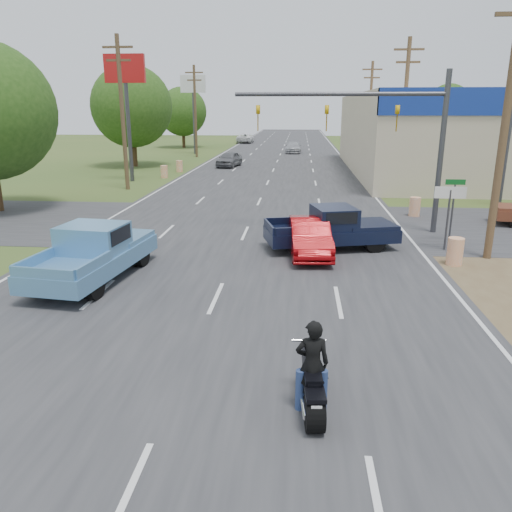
# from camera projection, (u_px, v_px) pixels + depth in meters

# --- Properties ---
(ground) EXTENTS (200.00, 200.00, 0.00)m
(ground) POSITION_uv_depth(u_px,v_px,m) (125.00, 501.00, 7.16)
(ground) COLOR #345020
(ground) RESTS_ON ground
(main_road) EXTENTS (15.00, 180.00, 0.02)m
(main_road) POSITION_uv_depth(u_px,v_px,m) (273.00, 170.00, 45.36)
(main_road) COLOR #2D2D30
(main_road) RESTS_ON ground
(cross_road) EXTENTS (120.00, 10.00, 0.02)m
(cross_road) POSITION_uv_depth(u_px,v_px,m) (249.00, 224.00, 24.35)
(cross_road) COLOR #2D2D30
(cross_road) RESTS_ON ground
(utility_pole_1) EXTENTS (2.00, 0.28, 10.00)m
(utility_pole_1) POSITION_uv_depth(u_px,v_px,m) (507.00, 111.00, 17.28)
(utility_pole_1) COLOR #4C3823
(utility_pole_1) RESTS_ON ground
(utility_pole_2) EXTENTS (2.00, 0.28, 10.00)m
(utility_pole_2) POSITION_uv_depth(u_px,v_px,m) (404.00, 110.00, 34.47)
(utility_pole_2) COLOR #4C3823
(utility_pole_2) RESTS_ON ground
(utility_pole_3) EXTENTS (2.00, 0.28, 10.00)m
(utility_pole_3) POSITION_uv_depth(u_px,v_px,m) (370.00, 109.00, 51.66)
(utility_pole_3) COLOR #4C3823
(utility_pole_3) RESTS_ON ground
(utility_pole_5) EXTENTS (2.00, 0.28, 10.00)m
(utility_pole_5) POSITION_uv_depth(u_px,v_px,m) (122.00, 110.00, 33.18)
(utility_pole_5) COLOR #4C3823
(utility_pole_5) RESTS_ON ground
(utility_pole_6) EXTENTS (2.00, 0.28, 10.00)m
(utility_pole_6) POSITION_uv_depth(u_px,v_px,m) (195.00, 109.00, 56.10)
(utility_pole_6) COLOR #4C3823
(utility_pole_6) RESTS_ON ground
(tree_1) EXTENTS (7.56, 7.56, 9.36)m
(tree_1) POSITION_uv_depth(u_px,v_px,m) (132.00, 106.00, 46.80)
(tree_1) COLOR #422D19
(tree_1) RESTS_ON ground
(tree_2) EXTENTS (6.72, 6.72, 8.32)m
(tree_2) POSITION_uv_depth(u_px,v_px,m) (183.00, 112.00, 69.96)
(tree_2) COLOR #422D19
(tree_2) RESTS_ON ground
(tree_5) EXTENTS (7.98, 7.98, 9.88)m
(tree_5) POSITION_uv_depth(u_px,v_px,m) (448.00, 106.00, 93.73)
(tree_5) COLOR #422D19
(tree_5) RESTS_ON ground
(tree_6) EXTENTS (8.82, 8.82, 10.92)m
(tree_6) POSITION_uv_depth(u_px,v_px,m) (137.00, 102.00, 98.52)
(tree_6) COLOR #422D19
(tree_6) RESTS_ON ground
(barrel_0) EXTENTS (0.56, 0.56, 1.00)m
(barrel_0) POSITION_uv_depth(u_px,v_px,m) (455.00, 252.00, 17.82)
(barrel_0) COLOR orange
(barrel_0) RESTS_ON ground
(barrel_1) EXTENTS (0.56, 0.56, 1.00)m
(barrel_1) POSITION_uv_depth(u_px,v_px,m) (415.00, 207.00, 25.90)
(barrel_1) COLOR orange
(barrel_1) RESTS_ON ground
(barrel_2) EXTENTS (0.56, 0.56, 1.00)m
(barrel_2) POSITION_uv_depth(u_px,v_px,m) (164.00, 172.00, 40.19)
(barrel_2) COLOR orange
(barrel_2) RESTS_ON ground
(barrel_3) EXTENTS (0.56, 0.56, 1.00)m
(barrel_3) POSITION_uv_depth(u_px,v_px,m) (179.00, 166.00, 43.99)
(barrel_3) COLOR orange
(barrel_3) RESTS_ON ground
(pole_sign_left_near) EXTENTS (3.00, 0.35, 9.20)m
(pole_sign_left_near) POSITION_uv_depth(u_px,v_px,m) (126.00, 83.00, 36.55)
(pole_sign_left_near) COLOR #3F3F44
(pole_sign_left_near) RESTS_ON ground
(pole_sign_left_far) EXTENTS (3.00, 0.35, 9.20)m
(pole_sign_left_far) POSITION_uv_depth(u_px,v_px,m) (193.00, 93.00, 59.47)
(pole_sign_left_far) COLOR #3F3F44
(pole_sign_left_far) RESTS_ON ground
(lane_sign) EXTENTS (1.20, 0.08, 2.52)m
(lane_sign) POSITION_uv_depth(u_px,v_px,m) (449.00, 203.00, 19.31)
(lane_sign) COLOR #3F3F44
(lane_sign) RESTS_ON ground
(street_name_sign) EXTENTS (0.80, 0.08, 2.61)m
(street_name_sign) POSITION_uv_depth(u_px,v_px,m) (453.00, 203.00, 20.78)
(street_name_sign) COLOR #3F3F44
(street_name_sign) RESTS_ON ground
(signal_mast) EXTENTS (9.12, 0.40, 7.00)m
(signal_mast) POSITION_uv_depth(u_px,v_px,m) (381.00, 123.00, 21.55)
(signal_mast) COLOR #3F3F44
(signal_mast) RESTS_ON ground
(red_convertible) EXTENTS (1.76, 4.27, 1.38)m
(red_convertible) POSITION_uv_depth(u_px,v_px,m) (310.00, 237.00, 19.05)
(red_convertible) COLOR #90060A
(red_convertible) RESTS_ON ground
(motorcycle) EXTENTS (0.67, 2.17, 1.10)m
(motorcycle) POSITION_uv_depth(u_px,v_px,m) (312.00, 388.00, 9.15)
(motorcycle) COLOR black
(motorcycle) RESTS_ON ground
(rider) EXTENTS (0.65, 0.46, 1.71)m
(rider) POSITION_uv_depth(u_px,v_px,m) (312.00, 369.00, 9.10)
(rider) COLOR black
(rider) RESTS_ON ground
(blue_pickup) EXTENTS (2.76, 5.72, 1.83)m
(blue_pickup) POSITION_uv_depth(u_px,v_px,m) (95.00, 251.00, 16.31)
(blue_pickup) COLOR black
(blue_pickup) RESTS_ON ground
(navy_pickup) EXTENTS (5.47, 3.21, 1.70)m
(navy_pickup) POSITION_uv_depth(u_px,v_px,m) (334.00, 228.00, 19.82)
(navy_pickup) COLOR black
(navy_pickup) RESTS_ON ground
(distant_car_grey) EXTENTS (2.39, 4.43, 1.43)m
(distant_car_grey) POSITION_uv_depth(u_px,v_px,m) (229.00, 159.00, 47.75)
(distant_car_grey) COLOR slate
(distant_car_grey) RESTS_ON ground
(distant_car_silver) EXTENTS (2.04, 4.79, 1.38)m
(distant_car_silver) POSITION_uv_depth(u_px,v_px,m) (293.00, 147.00, 62.66)
(distant_car_silver) COLOR #A9AAAE
(distant_car_silver) RESTS_ON ground
(distant_car_white) EXTENTS (2.53, 5.42, 1.50)m
(distant_car_white) POSITION_uv_depth(u_px,v_px,m) (245.00, 138.00, 80.81)
(distant_car_white) COLOR white
(distant_car_white) RESTS_ON ground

